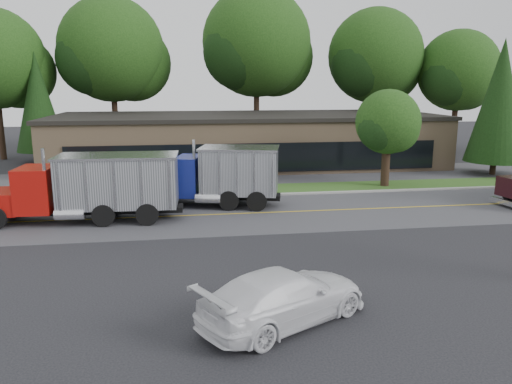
# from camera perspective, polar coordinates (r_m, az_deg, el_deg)

# --- Properties ---
(ground) EXTENTS (140.00, 140.00, 0.00)m
(ground) POSITION_cam_1_polar(r_m,az_deg,el_deg) (18.45, 3.53, -9.49)
(ground) COLOR #2E2E32
(ground) RESTS_ON ground
(road) EXTENTS (60.00, 8.00, 0.02)m
(road) POSITION_cam_1_polar(r_m,az_deg,el_deg) (26.89, -0.45, -2.46)
(road) COLOR #525257
(road) RESTS_ON ground
(center_line) EXTENTS (60.00, 0.12, 0.01)m
(center_line) POSITION_cam_1_polar(r_m,az_deg,el_deg) (26.89, -0.45, -2.46)
(center_line) COLOR gold
(center_line) RESTS_ON ground
(curb) EXTENTS (60.00, 0.30, 0.12)m
(curb) POSITION_cam_1_polar(r_m,az_deg,el_deg) (30.93, -1.54, -0.51)
(curb) COLOR #9E9E99
(curb) RESTS_ON ground
(grass_verge) EXTENTS (60.00, 3.40, 0.03)m
(grass_verge) POSITION_cam_1_polar(r_m,az_deg,el_deg) (32.68, -1.92, 0.18)
(grass_verge) COLOR #355F20
(grass_verge) RESTS_ON ground
(far_parking) EXTENTS (60.00, 7.00, 0.02)m
(far_parking) POSITION_cam_1_polar(r_m,az_deg,el_deg) (37.56, -2.80, 1.76)
(far_parking) COLOR #525257
(far_parking) RESTS_ON ground
(strip_mall) EXTENTS (32.00, 12.00, 4.00)m
(strip_mall) POSITION_cam_1_polar(r_m,az_deg,el_deg) (43.39, -0.99, 5.86)
(strip_mall) COLOR tan
(strip_mall) RESTS_ON ground
(tree_far_b) EXTENTS (10.51, 9.89, 14.99)m
(tree_far_b) POSITION_cam_1_polar(r_m,az_deg,el_deg) (51.33, -15.98, 14.85)
(tree_far_b) COLOR #382619
(tree_far_b) RESTS_ON ground
(tree_far_c) EXTENTS (11.35, 10.68, 16.19)m
(tree_far_c) POSITION_cam_1_polar(r_m,az_deg,el_deg) (51.60, 0.23, 16.15)
(tree_far_c) COLOR #382619
(tree_far_c) RESTS_ON ground
(tree_far_d) EXTENTS (10.05, 9.46, 14.34)m
(tree_far_d) POSITION_cam_1_polar(r_m,az_deg,el_deg) (53.71, 13.56, 14.40)
(tree_far_d) COLOR #382619
(tree_far_d) RESTS_ON ground
(tree_far_e) EXTENTS (8.53, 8.03, 12.17)m
(tree_far_e) POSITION_cam_1_polar(r_m,az_deg,el_deg) (55.33, 22.16, 12.34)
(tree_far_e) COLOR #382619
(tree_far_e) RESTS_ON ground
(evergreen_left) EXTENTS (4.23, 4.23, 9.61)m
(evergreen_left) POSITION_cam_1_polar(r_m,az_deg,el_deg) (48.38, -23.64, 9.41)
(evergreen_left) COLOR #382619
(evergreen_left) RESTS_ON ground
(evergreen_right) EXTENTS (4.47, 4.47, 10.16)m
(evergreen_right) POSITION_cam_1_polar(r_m,az_deg,el_deg) (42.05, 26.08, 9.33)
(evergreen_right) COLOR #382619
(evergreen_right) RESTS_ON ground
(tree_verge) EXTENTS (4.57, 4.30, 6.51)m
(tree_verge) POSITION_cam_1_polar(r_m,az_deg,el_deg) (34.74, 14.89, 7.41)
(tree_verge) COLOR #382619
(tree_verge) RESTS_ON ground
(dump_truck_red) EXTENTS (10.26, 3.06, 3.36)m
(dump_truck_red) POSITION_cam_1_polar(r_m,az_deg,el_deg) (26.36, -18.35, 0.65)
(dump_truck_red) COLOR black
(dump_truck_red) RESTS_ON ground
(dump_truck_blue) EXTENTS (7.70, 4.19, 3.36)m
(dump_truck_blue) POSITION_cam_1_polar(r_m,az_deg,el_deg) (28.33, -3.94, 2.00)
(dump_truck_blue) COLOR black
(dump_truck_blue) RESTS_ON ground
(rally_car) EXTENTS (5.80, 4.60, 1.57)m
(rally_car) POSITION_cam_1_polar(r_m,az_deg,el_deg) (14.82, 3.24, -11.82)
(rally_car) COLOR white
(rally_car) RESTS_ON ground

